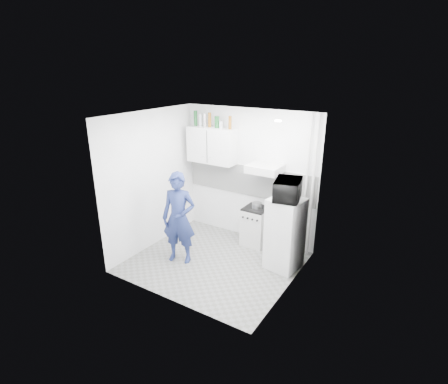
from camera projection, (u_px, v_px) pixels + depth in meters
The scene contains 24 objects.
floor at pixel (215, 262), 6.28m from camera, with size 2.80×2.80×0.00m, color slate.
ceiling at pixel (213, 115), 5.39m from camera, with size 2.80×2.80×0.00m, color white.
wall_back at pixel (249, 176), 6.83m from camera, with size 2.80×2.80×0.00m, color white.
wall_left at pixel (152, 181), 6.53m from camera, with size 2.60×2.60×0.00m, color white.
wall_right at pixel (293, 212), 5.14m from camera, with size 2.60×2.60×0.00m, color white.
person at pixel (179, 218), 6.08m from camera, with size 0.60×0.39×1.65m, color navy.
stove at pixel (255, 227), 6.80m from camera, with size 0.46×0.46×0.74m, color silver.
fridge at pixel (285, 234), 5.92m from camera, with size 0.53×0.53×1.27m, color white.
stove_top at pixel (256, 208), 6.67m from camera, with size 0.44×0.44×0.03m, color black.
saucepan at pixel (257, 205), 6.64m from camera, with size 0.19×0.19×0.11m, color silver.
microwave at pixel (288, 190), 5.65m from camera, with size 0.41×0.60×0.33m, color black.
bottle_a at pixel (196, 118), 6.90m from camera, with size 0.07×0.07×0.29m, color #144C1E.
bottle_b at pixel (200, 120), 6.85m from camera, with size 0.06×0.06×0.23m, color #B2B7BC.
bottle_c at pixel (205, 120), 6.80m from camera, with size 0.06×0.06×0.25m, color silver.
bottle_d at pixel (210, 120), 6.73m from camera, with size 0.06×0.06×0.28m, color brown.
canister_a at pixel (217, 122), 6.66m from camera, with size 0.09×0.09×0.23m, color #144C1E.
canister_b at pixel (221, 125), 6.63m from camera, with size 0.07×0.07×0.14m, color #B2B7BC.
bottle_e at pixel (230, 123), 6.51m from camera, with size 0.06×0.06×0.25m, color brown.
upper_cabinet at pixel (212, 145), 6.88m from camera, with size 1.00×0.35×0.70m, color white.
range_hood at pixel (265, 169), 6.32m from camera, with size 0.60×0.50×0.14m, color silver.
backsplash at pixel (249, 181), 6.85m from camera, with size 2.74×0.03×0.60m, color white.
pipe_a at pixel (312, 188), 6.12m from camera, with size 0.05×0.05×2.60m, color silver.
pipe_b at pixel (306, 187), 6.18m from camera, with size 0.04×0.04×2.60m, color silver.
ceiling_spot_fixture at pixel (278, 121), 5.06m from camera, with size 0.10×0.10×0.02m, color white.
Camera 1 is at (3.04, -4.55, 3.32)m, focal length 28.00 mm.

